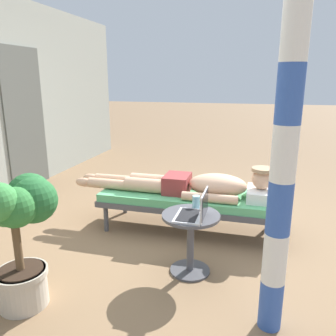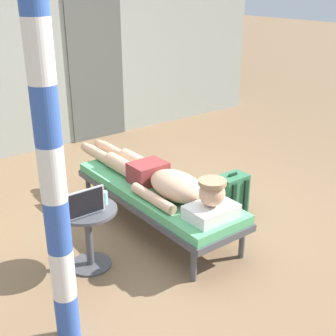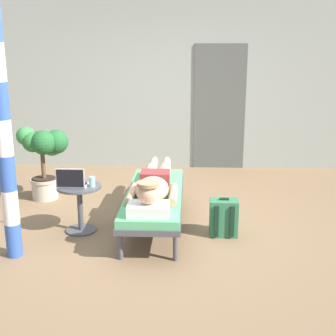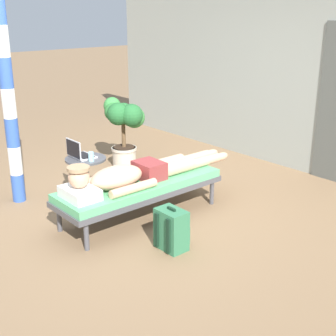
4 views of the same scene
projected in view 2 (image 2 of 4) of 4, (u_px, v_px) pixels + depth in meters
The scene contains 10 objects.
ground_plane at pixel (145, 228), 4.32m from camera, with size 40.00×40.00×0.00m, color #846647.
house_wall_back at pixel (30, 48), 5.83m from camera, with size 7.60×0.20×2.70m, color #999E93.
house_door_panel at pixel (96, 68), 6.37m from camera, with size 0.84×0.03×2.04m, color #545651.
lounge_chair at pixel (157, 194), 4.21m from camera, with size 0.63×1.90×0.42m.
person_reclining at pixel (161, 179), 4.09m from camera, with size 0.53×2.17×0.33m.
side_table at pixel (88, 227), 3.62m from camera, with size 0.48×0.48×0.52m.
laptop at pixel (82, 207), 3.46m from camera, with size 0.31×0.24×0.23m.
drink_glass at pixel (104, 198), 3.61m from camera, with size 0.06×0.06×0.11m, color #99D8E5.
backpack at pixel (231, 194), 4.54m from camera, with size 0.30×0.26×0.42m.
porch_post at pixel (52, 174), 2.55m from camera, with size 0.15×0.15×2.35m.
Camera 2 is at (-2.11, -3.12, 2.19)m, focal length 48.71 mm.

